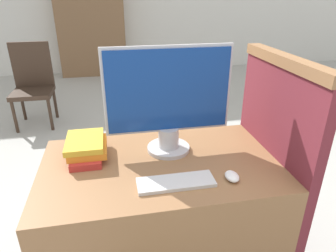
# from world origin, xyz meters

# --- Properties ---
(desk) EXTENTS (1.13, 0.69, 0.73)m
(desk) POSITION_xyz_m (0.00, 0.34, 0.36)
(desk) COLOR #8C603D
(desk) RESTS_ON ground_plane
(carrel_divider) EXTENTS (0.07, 0.70, 1.22)m
(carrel_divider) POSITION_xyz_m (0.59, 0.35, 0.62)
(carrel_divider) COLOR maroon
(carrel_divider) RESTS_ON ground_plane
(monitor) EXTENTS (0.62, 0.22, 0.53)m
(monitor) POSITION_xyz_m (0.07, 0.47, 1.00)
(monitor) COLOR #B7B7BC
(monitor) RESTS_ON desk
(keyboard) EXTENTS (0.33, 0.11, 0.02)m
(keyboard) POSITION_xyz_m (0.04, 0.16, 0.74)
(keyboard) COLOR silver
(keyboard) RESTS_ON desk
(mouse) EXTENTS (0.06, 0.08, 0.03)m
(mouse) POSITION_xyz_m (0.29, 0.15, 0.74)
(mouse) COLOR white
(mouse) RESTS_ON desk
(book_stack) EXTENTS (0.19, 0.27, 0.09)m
(book_stack) POSITION_xyz_m (-0.34, 0.47, 0.78)
(book_stack) COLOR #B72D28
(book_stack) RESTS_ON desk
(far_chair) EXTENTS (0.44, 0.44, 0.95)m
(far_chair) POSITION_xyz_m (-1.10, 2.75, 0.51)
(far_chair) COLOR #38281E
(far_chair) RESTS_ON ground_plane
(bookshelf_far) EXTENTS (1.18, 0.32, 2.03)m
(bookshelf_far) POSITION_xyz_m (-0.48, 4.93, 1.01)
(bookshelf_far) COLOR #846042
(bookshelf_far) RESTS_ON ground_plane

